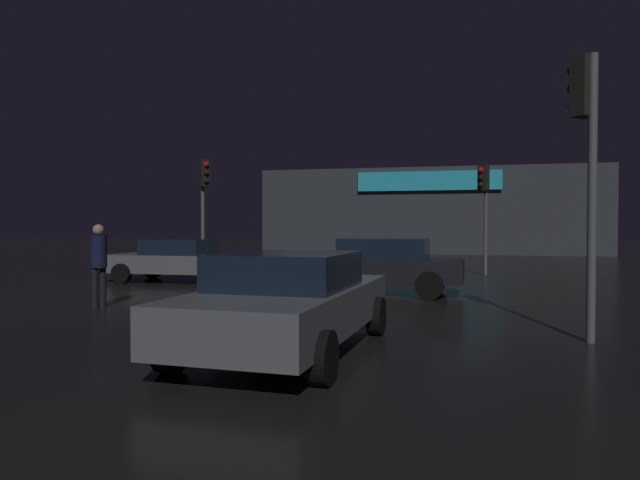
% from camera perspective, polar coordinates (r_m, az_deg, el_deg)
% --- Properties ---
extents(ground_plane, '(120.00, 120.00, 0.00)m').
position_cam_1_polar(ground_plane, '(15.26, 0.56, -5.10)').
color(ground_plane, black).
extents(store_building, '(21.38, 9.87, 5.40)m').
position_cam_1_polar(store_building, '(40.25, 11.04, 2.72)').
color(store_building, '#33383D').
rests_on(store_building, ground).
extents(traffic_signal_main, '(0.41, 0.43, 3.86)m').
position_cam_1_polar(traffic_signal_main, '(20.76, 16.14, 4.40)').
color(traffic_signal_main, '#595B60').
rests_on(traffic_signal_main, ground).
extents(traffic_signal_opposite, '(0.43, 0.42, 4.25)m').
position_cam_1_polar(traffic_signal_opposite, '(21.99, -11.58, 4.74)').
color(traffic_signal_opposite, '#595B60').
rests_on(traffic_signal_opposite, ground).
extents(traffic_signal_cross_left, '(0.42, 0.43, 4.23)m').
position_cam_1_polar(traffic_signal_cross_left, '(9.38, 25.12, 9.70)').
color(traffic_signal_cross_left, '#595B60').
rests_on(traffic_signal_cross_left, ground).
extents(car_near, '(4.56, 2.13, 1.42)m').
position_cam_1_polar(car_near, '(14.56, 5.68, -2.48)').
color(car_near, black).
rests_on(car_near, ground).
extents(car_far, '(4.64, 2.11, 1.32)m').
position_cam_1_polar(car_far, '(18.10, -13.77, -1.96)').
color(car_far, slate).
rests_on(car_far, ground).
extents(car_crossing, '(2.32, 4.64, 1.35)m').
position_cam_1_polar(car_crossing, '(7.81, -3.20, -6.11)').
color(car_crossing, slate).
rests_on(car_crossing, ground).
extents(pedestrian, '(0.48, 0.48, 1.76)m').
position_cam_1_polar(pedestrian, '(12.77, -21.35, -1.80)').
color(pedestrian, black).
rests_on(pedestrian, ground).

